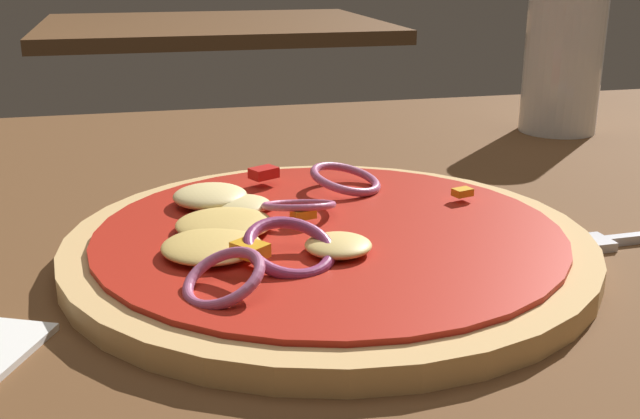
{
  "coord_description": "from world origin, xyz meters",
  "views": [
    {
      "loc": [
        -0.13,
        -0.38,
        0.18
      ],
      "look_at": [
        -0.03,
        0.01,
        0.05
      ],
      "focal_mm": 43.51,
      "sensor_mm": 36.0,
      "label": 1
    }
  ],
  "objects": [
    {
      "name": "beer_glass",
      "position": [
        0.24,
        0.23,
        0.09
      ],
      "size": [
        0.07,
        0.07,
        0.12
      ],
      "color": "silver",
      "rests_on": "dining_table"
    },
    {
      "name": "background_table",
      "position": [
        0.06,
        1.45,
        0.01
      ],
      "size": [
        0.76,
        0.62,
        0.03
      ],
      "color": "brown",
      "rests_on": "ground"
    },
    {
      "name": "dining_table",
      "position": [
        0.0,
        0.0,
        0.01
      ],
      "size": [
        1.32,
        0.82,
        0.03
      ],
      "color": "brown",
      "rests_on": "ground"
    },
    {
      "name": "pizza",
      "position": [
        -0.04,
        -0.01,
        0.04
      ],
      "size": [
        0.28,
        0.28,
        0.03
      ],
      "color": "tan",
      "rests_on": "dining_table"
    }
  ]
}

